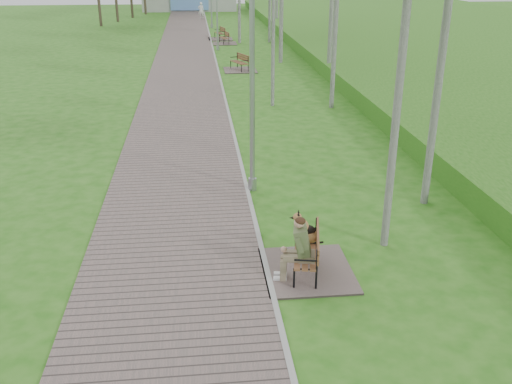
% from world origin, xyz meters
% --- Properties ---
extents(ground, '(120.00, 120.00, 0.00)m').
position_xyz_m(ground, '(0.00, 0.00, 0.00)').
color(ground, '#256613').
rests_on(ground, ground).
extents(walkway, '(3.50, 67.00, 0.04)m').
position_xyz_m(walkway, '(-1.75, 21.50, 0.02)').
color(walkway, '#675953').
rests_on(walkway, ground).
extents(kerb, '(0.10, 67.00, 0.05)m').
position_xyz_m(kerb, '(0.00, 21.50, 0.03)').
color(kerb, '#999993').
rests_on(kerb, ground).
extents(embankment, '(14.00, 70.00, 1.60)m').
position_xyz_m(embankment, '(12.00, 20.00, 0.00)').
color(embankment, '#569331').
rests_on(embankment, ground).
extents(bench_main, '(1.67, 1.85, 1.45)m').
position_xyz_m(bench_main, '(0.67, -6.22, 0.40)').
color(bench_main, '#675953').
rests_on(bench_main, ground).
extents(bench_second, '(1.67, 1.86, 1.03)m').
position_xyz_m(bench_second, '(1.10, 14.34, 0.19)').
color(bench_second, '#675953').
rests_on(bench_second, ground).
extents(bench_third, '(1.70, 1.89, 1.04)m').
position_xyz_m(bench_third, '(0.67, 26.54, 0.19)').
color(bench_third, '#675953').
rests_on(bench_third, ground).
extents(bench_far, '(1.58, 1.76, 0.97)m').
position_xyz_m(bench_far, '(0.86, 24.24, 0.18)').
color(bench_far, '#675953').
rests_on(bench_far, ground).
extents(lamp_post_near, '(0.21, 0.21, 5.49)m').
position_xyz_m(lamp_post_near, '(0.14, -2.04, 2.57)').
color(lamp_post_near, '#93959A').
rests_on(lamp_post_near, ground).
extents(lamp_post_second, '(0.18, 0.18, 4.65)m').
position_xyz_m(lamp_post_second, '(0.30, 21.41, 2.17)').
color(lamp_post_second, '#93959A').
rests_on(lamp_post_second, ground).
extents(pedestrian_near, '(0.57, 0.37, 1.55)m').
position_xyz_m(pedestrian_near, '(-0.41, 40.96, 0.77)').
color(pedestrian_near, silver).
rests_on(pedestrian_near, ground).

